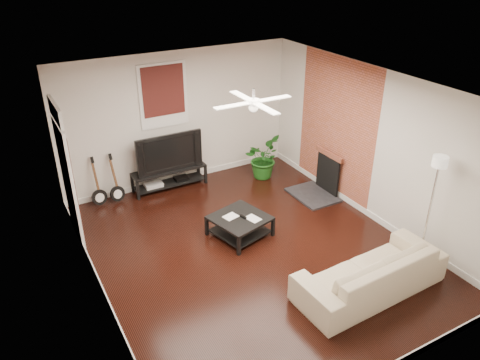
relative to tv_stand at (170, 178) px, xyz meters
name	(u,v)px	position (x,y,z in m)	size (l,w,h in m)	color
room	(252,176)	(0.37, -2.78, 1.18)	(5.01, 6.01, 2.81)	black
brick_accent	(336,128)	(2.86, -1.78, 1.18)	(0.02, 2.20, 2.80)	#AD5638
fireplace	(320,174)	(2.57, -1.78, 0.24)	(0.80, 1.10, 0.92)	black
window_back	(163,96)	(0.07, 0.19, 1.73)	(1.00, 0.06, 1.30)	#3E1310
door_left	(67,172)	(-2.09, -0.88, 1.03)	(0.08, 1.00, 2.50)	white
tv_stand	(170,178)	(0.00, 0.00, 0.00)	(1.56, 0.41, 0.44)	black
tv	(167,151)	(0.00, 0.02, 0.62)	(1.39, 0.18, 0.80)	black
coffee_table	(240,226)	(0.41, -2.30, -0.03)	(0.88, 0.88, 0.37)	black
sofa	(371,272)	(1.38, -4.52, 0.12)	(2.34, 0.91, 0.68)	#BEAC8E
floor_lamp	(429,212)	(2.57, -4.42, 0.74)	(0.31, 0.31, 1.91)	silver
potted_plant	(262,158)	(1.98, -0.50, 0.23)	(0.81, 0.70, 0.90)	#1D5D1A
guitar_left	(97,183)	(-1.49, -0.03, 0.28)	(0.31, 0.22, 1.00)	black
guitar_right	(116,179)	(-1.14, -0.06, 0.28)	(0.31, 0.22, 1.00)	black
ceiling_fan	(253,102)	(0.37, -2.78, 2.38)	(1.24, 1.24, 0.32)	white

